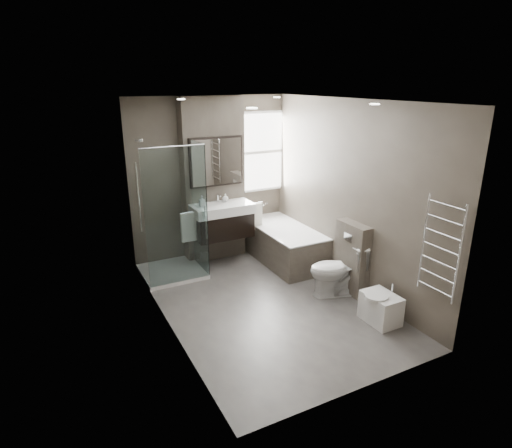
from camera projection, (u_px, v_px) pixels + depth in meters
room at (266, 209)px, 5.30m from camera, size 2.70×3.90×2.70m
vanity_pier at (213, 181)px, 6.79m from camera, size 1.00×0.25×2.60m
vanity at (223, 220)px, 6.68m from camera, size 0.95×0.47×0.66m
mirror_cabinet at (216, 162)px, 6.55m from camera, size 0.86×0.08×0.76m
towel_left at (189, 227)px, 6.42m from camera, size 0.24×0.06×0.44m
towel_right at (255, 217)px, 6.91m from camera, size 0.24×0.06×0.44m
shower_enclosure at (179, 245)px, 6.37m from camera, size 0.90×0.90×2.00m
bathtub at (284, 242)px, 6.94m from camera, size 0.75×1.60×0.57m
window at (260, 152)px, 7.15m from camera, size 0.98×0.06×1.33m
toilet at (337, 270)px, 5.81m from camera, size 0.82×0.62×0.75m
cistern_box at (352, 258)px, 5.87m from camera, size 0.19×0.55×1.00m
bidet at (380, 308)px, 5.20m from camera, size 0.40×0.46×0.48m
towel_radiator at (441, 248)px, 4.55m from camera, size 0.03×0.49×1.10m
soap_bottle_a at (202, 201)px, 6.43m from camera, size 0.08×0.08×0.17m
soap_bottle_b at (225, 198)px, 6.72m from camera, size 0.10×0.10×0.13m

